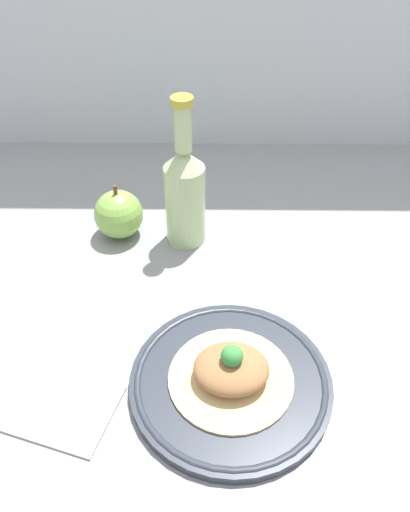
{
  "coord_description": "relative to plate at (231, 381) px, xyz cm",
  "views": [
    {
      "loc": [
        -3.85,
        -51.51,
        55.74
      ],
      "look_at": [
        -4.44,
        2.1,
        9.12
      ],
      "focal_mm": 35.0,
      "sensor_mm": 36.0,
      "label": 1
    }
  ],
  "objects": [
    {
      "name": "cider_bottle",
      "position": [
        -7.0,
        30.66,
        8.89
      ],
      "size": [
        6.78,
        6.78,
        26.04
      ],
      "color": "#B7D18E",
      "rests_on": "ground_plane"
    },
    {
      "name": "plate",
      "position": [
        0.0,
        0.0,
        0.0
      ],
      "size": [
        26.31,
        26.31,
        1.65
      ],
      "color": "#2D333D",
      "rests_on": "ground_plane"
    },
    {
      "name": "plated_food",
      "position": [
        0.0,
        0.0,
        2.31
      ],
      "size": [
        16.27,
        16.27,
        6.2
      ],
      "color": "#D6BC7F",
      "rests_on": "plate"
    },
    {
      "name": "apple",
      "position": [
        -18.74,
        31.8,
        3.4
      ],
      "size": [
        8.55,
        8.55,
        10.18
      ],
      "color": "#84B74C",
      "rests_on": "ground_plane"
    },
    {
      "name": "ground_plane",
      "position": [
        0.93,
        13.23,
        -2.88
      ],
      "size": [
        180.0,
        110.0,
        4.0
      ],
      "primitive_type": "cube",
      "color": "gray"
    },
    {
      "name": "napkin",
      "position": [
        -21.76,
        -3.59,
        -0.48
      ],
      "size": [
        16.39,
        13.83,
        0.8
      ],
      "color": "#B7BCC6",
      "rests_on": "ground_plane"
    }
  ]
}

